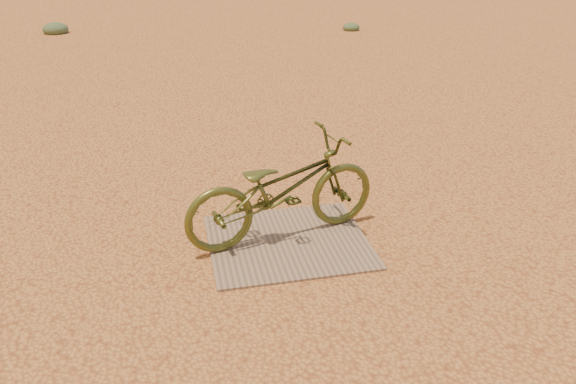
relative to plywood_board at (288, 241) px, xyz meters
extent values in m
plane|color=#C68746|center=(-0.27, 0.21, -0.01)|extent=(120.00, 120.00, 0.00)
cube|color=#846D5A|center=(0.00, 0.00, 0.00)|extent=(1.43, 1.26, 0.02)
imported|color=#48501E|center=(-0.03, 0.10, 0.49)|extent=(1.92, 1.02, 0.96)
ellipsoid|color=#4E6341|center=(4.07, 10.53, -0.01)|extent=(0.46, 0.46, 0.25)
ellipsoid|color=#4E6341|center=(-3.67, 11.78, -0.01)|extent=(0.65, 0.65, 0.36)
camera|label=1|loc=(-0.95, -4.31, 2.63)|focal=35.00mm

